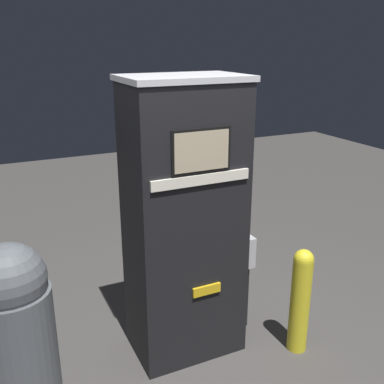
{
  "coord_description": "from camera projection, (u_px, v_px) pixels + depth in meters",
  "views": [
    {
      "loc": [
        -1.29,
        -2.56,
        2.38
      ],
      "look_at": [
        0.0,
        0.14,
        1.37
      ],
      "focal_mm": 42.0,
      "sensor_mm": 36.0,
      "label": 1
    }
  ],
  "objects": [
    {
      "name": "ground_plane",
      "position": [
        200.0,
        364.0,
        3.48
      ],
      "size": [
        14.0,
        14.0,
        0.0
      ],
      "primitive_type": "plane",
      "color": "#423F3D"
    },
    {
      "name": "gas_pump",
      "position": [
        185.0,
        223.0,
        3.37
      ],
      "size": [
        0.93,
        0.58,
        2.16
      ],
      "color": "black",
      "rests_on": "ground_plane"
    },
    {
      "name": "safety_bollard",
      "position": [
        300.0,
        298.0,
        3.51
      ],
      "size": [
        0.16,
        0.16,
        0.88
      ],
      "color": "yellow",
      "rests_on": "ground_plane"
    },
    {
      "name": "trash_bin",
      "position": [
        15.0,
        328.0,
        2.9
      ],
      "size": [
        0.5,
        0.5,
        1.21
      ],
      "color": "#51565B",
      "rests_on": "ground_plane"
    }
  ]
}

